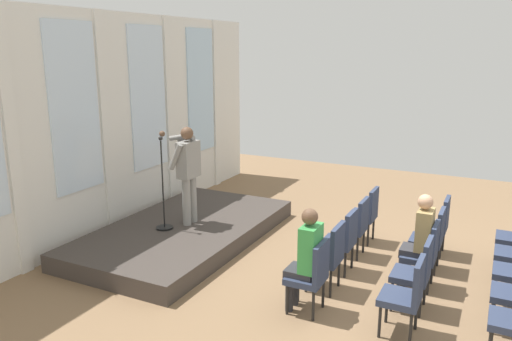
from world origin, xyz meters
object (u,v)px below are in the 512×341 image
chair_r0_c2 (343,237)px  chair_r0_c4 (366,212)px  chair_r1_c4 (438,222)px  audience_r0_c0 (306,255)px  speaker (188,168)px  chair_r1_c0 (407,292)px  chair_r1_c2 (425,251)px  chair_r0_c1 (329,253)px  mic_stand (164,209)px  chair_r0_c3 (356,224)px  audience_r1_c2 (420,236)px  chair_r1_c1 (417,270)px  chair_r1_c3 (432,236)px  chair_r0_c0 (312,272)px

chair_r0_c2 → chair_r0_c4: 1.30m
chair_r1_c4 → audience_r0_c0: bearing=155.0°
speaker → chair_r0_c2: speaker is taller
chair_r1_c0 → chair_r1_c2: same height
chair_r1_c0 → chair_r1_c4: bearing=0.0°
chair_r0_c1 → mic_stand: bearing=83.6°
speaker → chair_r0_c3: speaker is taller
chair_r0_c4 → chair_r0_c2: bearing=180.0°
chair_r0_c3 → chair_r0_c1: bearing=180.0°
chair_r1_c2 → audience_r1_c2: 0.22m
audience_r0_c0 → chair_r1_c1: size_ratio=1.43×
chair_r0_c4 → chair_r1_c1: (-1.95, -1.14, 0.00)m
chair_r0_c2 → chair_r1_c3: size_ratio=1.00×
chair_r1_c3 → chair_r1_c4: (0.65, 0.00, 0.00)m
audience_r0_c0 → chair_r0_c2: bearing=-3.5°
speaker → audience_r0_c0: size_ratio=1.23×
chair_r1_c0 → chair_r0_c3: bearing=30.2°
chair_r0_c4 → chair_r1_c4: (0.00, -1.14, 0.00)m
chair_r1_c2 → audience_r1_c2: bearing=90.0°
audience_r0_c0 → audience_r1_c2: audience_r0_c0 is taller
chair_r0_c0 → chair_r1_c4: (2.60, -1.14, 0.00)m
chair_r0_c4 → audience_r1_c2: bearing=-141.0°
chair_r0_c0 → chair_r1_c2: 1.73m
speaker → chair_r1_c1: size_ratio=1.77×
chair_r0_c1 → audience_r1_c2: 1.26m
chair_r0_c0 → audience_r0_c0: bearing=90.0°
speaker → audience_r1_c2: 3.83m
chair_r0_c1 → chair_r1_c4: 2.26m
audience_r1_c2 → chair_r1_c4: size_ratio=1.41×
chair_r1_c4 → chair_r0_c1: bearing=149.8°
chair_r0_c0 → chair_r1_c3: 2.26m
chair_r1_c2 → chair_r0_c1: bearing=119.8°
audience_r0_c0 → chair_r0_c4: audience_r0_c0 is taller
chair_r0_c1 → chair_r1_c2: (0.65, -1.14, 0.00)m
chair_r0_c4 → chair_r1_c0: bearing=-156.4°
chair_r0_c2 → chair_r0_c3: size_ratio=1.00×
audience_r0_c0 → chair_r1_c4: audience_r0_c0 is taller
chair_r0_c3 → chair_r1_c3: bearing=-90.0°
chair_r1_c1 → chair_r0_c4: bearing=30.2°
chair_r0_c2 → chair_r0_c0: bearing=180.0°
audience_r0_c0 → chair_r1_c4: (2.60, -1.22, -0.21)m
chair_r1_c0 → chair_r1_c4: size_ratio=1.00×
audience_r0_c0 → chair_r1_c4: bearing=-25.0°
chair_r1_c0 → chair_r1_c2: (1.30, 0.00, 0.00)m
chair_r1_c1 → mic_stand: bearing=85.4°
mic_stand → chair_r0_c0: 3.12m
chair_r0_c3 → chair_r1_c2: same height
chair_r1_c0 → audience_r1_c2: 1.32m
chair_r1_c2 → audience_r1_c2: size_ratio=0.71×
chair_r1_c0 → mic_stand: bearing=76.5°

